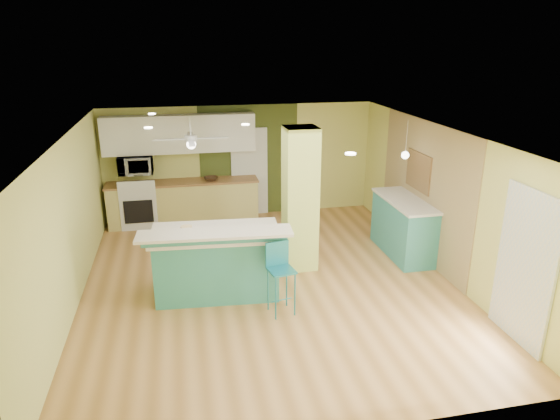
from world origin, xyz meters
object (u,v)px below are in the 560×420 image
(canister, at_px, (187,231))
(bar_stool, at_px, (279,266))
(fruit_bowl, at_px, (211,179))
(side_counter, at_px, (404,227))
(peninsula, at_px, (217,261))

(canister, bearing_deg, bar_stool, -28.15)
(bar_stool, xyz_separation_m, fruit_bowl, (-0.68, 4.10, 0.25))
(bar_stool, xyz_separation_m, side_counter, (2.71, 1.59, -0.19))
(fruit_bowl, height_order, canister, canister)
(fruit_bowl, bearing_deg, peninsula, -93.01)
(peninsula, height_order, fruit_bowl, peninsula)
(peninsula, distance_m, canister, 0.71)
(bar_stool, relative_size, side_counter, 0.65)
(bar_stool, height_order, fruit_bowl, bar_stool)
(side_counter, distance_m, fruit_bowl, 4.24)
(fruit_bowl, relative_size, canister, 1.81)
(bar_stool, bearing_deg, canister, 140.81)
(side_counter, relative_size, fruit_bowl, 5.41)
(canister, bearing_deg, side_counter, 12.62)
(canister, bearing_deg, fruit_bowl, 79.86)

